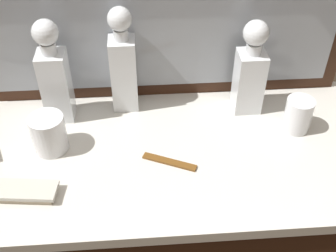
% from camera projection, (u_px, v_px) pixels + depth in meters
% --- Properties ---
extents(dresser, '(1.30, 0.54, 0.88)m').
position_uv_depth(dresser, '(168.00, 244.00, 1.39)').
color(dresser, '#381E11').
rests_on(dresser, ground_plane).
extents(dresser_mirror, '(1.07, 0.03, 0.58)m').
position_uv_depth(dresser_mirror, '(161.00, 5.00, 1.11)').
color(dresser_mirror, '#381E11').
rests_on(dresser_mirror, dresser).
extents(crystal_decanter_right, '(0.08, 0.08, 0.28)m').
position_uv_depth(crystal_decanter_right, '(250.00, 76.00, 1.17)').
color(crystal_decanter_right, white).
rests_on(crystal_decanter_right, dresser).
extents(crystal_decanter_front, '(0.07, 0.07, 0.30)m').
position_uv_depth(crystal_decanter_front, '(55.00, 81.00, 1.13)').
color(crystal_decanter_front, white).
rests_on(crystal_decanter_front, dresser).
extents(crystal_decanter_far_left, '(0.07, 0.07, 0.31)m').
position_uv_depth(crystal_decanter_far_left, '(124.00, 70.00, 1.17)').
color(crystal_decanter_far_left, white).
rests_on(crystal_decanter_far_left, dresser).
extents(crystal_tumbler_rear, '(0.09, 0.09, 0.10)m').
position_uv_depth(crystal_tumbler_rear, '(49.00, 135.00, 1.08)').
color(crystal_tumbler_rear, white).
rests_on(crystal_tumbler_rear, dresser).
extents(crystal_tumbler_left, '(0.07, 0.07, 0.10)m').
position_uv_depth(crystal_tumbler_left, '(298.00, 116.00, 1.14)').
color(crystal_tumbler_left, white).
rests_on(crystal_tumbler_left, dresser).
extents(silver_brush_rear, '(0.16, 0.08, 0.02)m').
position_uv_depth(silver_brush_rear, '(24.00, 192.00, 0.98)').
color(silver_brush_rear, '#B7A88C').
rests_on(silver_brush_rear, dresser).
extents(tortoiseshell_comb, '(0.14, 0.08, 0.01)m').
position_uv_depth(tortoiseshell_comb, '(171.00, 162.00, 1.07)').
color(tortoiseshell_comb, brown).
rests_on(tortoiseshell_comb, dresser).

